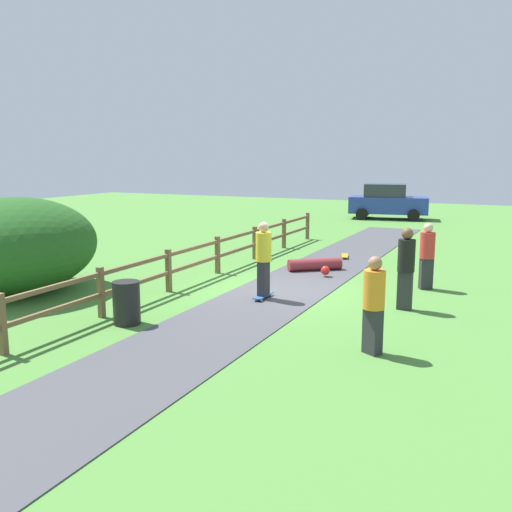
{
  "coord_description": "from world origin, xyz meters",
  "views": [
    {
      "loc": [
        5.43,
        -13.12,
        3.44
      ],
      "look_at": [
        -0.41,
        -0.7,
        1.0
      ],
      "focal_mm": 39.78,
      "sensor_mm": 36.0,
      "label": 1
    }
  ],
  "objects_px": {
    "skateboard_loose": "(345,256)",
    "bystander_red": "(427,253)",
    "skater_riding": "(264,256)",
    "bystander_black": "(406,264)",
    "skater_fallen": "(316,265)",
    "parked_car_blue": "(388,201)",
    "bystander_orange": "(374,301)",
    "trash_bin": "(127,303)",
    "bush_large": "(14,245)"
  },
  "relations": [
    {
      "from": "skater_fallen",
      "to": "bystander_red",
      "type": "height_order",
      "value": "bystander_red"
    },
    {
      "from": "bystander_orange",
      "to": "parked_car_blue",
      "type": "height_order",
      "value": "parked_car_blue"
    },
    {
      "from": "skater_fallen",
      "to": "parked_car_blue",
      "type": "xyz_separation_m",
      "value": [
        -1.2,
        15.31,
        0.76
      ]
    },
    {
      "from": "bystander_black",
      "to": "parked_car_blue",
      "type": "xyz_separation_m",
      "value": [
        -4.44,
        18.51,
        -0.08
      ]
    },
    {
      "from": "bystander_orange",
      "to": "parked_car_blue",
      "type": "xyz_separation_m",
      "value": [
        -4.49,
        21.71,
        -0.0
      ]
    },
    {
      "from": "skater_fallen",
      "to": "bush_large",
      "type": "bearing_deg",
      "value": -136.14
    },
    {
      "from": "bush_large",
      "to": "skater_riding",
      "type": "xyz_separation_m",
      "value": [
        5.96,
        2.03,
        -0.15
      ]
    },
    {
      "from": "skater_riding",
      "to": "bystander_red",
      "type": "relative_size",
      "value": 1.07
    },
    {
      "from": "trash_bin",
      "to": "bystander_black",
      "type": "distance_m",
      "value": 6.16
    },
    {
      "from": "bush_large",
      "to": "parked_car_blue",
      "type": "relative_size",
      "value": 1.0
    },
    {
      "from": "bystander_black",
      "to": "bystander_orange",
      "type": "xyz_separation_m",
      "value": [
        0.05,
        -3.19,
        -0.08
      ]
    },
    {
      "from": "bystander_orange",
      "to": "parked_car_blue",
      "type": "bearing_deg",
      "value": 101.68
    },
    {
      "from": "bystander_black",
      "to": "skateboard_loose",
      "type": "bearing_deg",
      "value": 118.19
    },
    {
      "from": "skater_riding",
      "to": "bystander_orange",
      "type": "xyz_separation_m",
      "value": [
        3.31,
        -2.67,
        -0.11
      ]
    },
    {
      "from": "skateboard_loose",
      "to": "bystander_red",
      "type": "xyz_separation_m",
      "value": [
        3.19,
        -3.47,
        0.87
      ]
    },
    {
      "from": "skater_riding",
      "to": "parked_car_blue",
      "type": "relative_size",
      "value": 0.42
    },
    {
      "from": "skater_riding",
      "to": "bystander_orange",
      "type": "height_order",
      "value": "skater_riding"
    },
    {
      "from": "trash_bin",
      "to": "parked_car_blue",
      "type": "relative_size",
      "value": 0.2
    },
    {
      "from": "bush_large",
      "to": "trash_bin",
      "type": "bearing_deg",
      "value": -13.63
    },
    {
      "from": "trash_bin",
      "to": "parked_car_blue",
      "type": "xyz_separation_m",
      "value": [
        0.54,
        22.09,
        0.51
      ]
    },
    {
      "from": "skater_riding",
      "to": "bystander_red",
      "type": "height_order",
      "value": "skater_riding"
    },
    {
      "from": "trash_bin",
      "to": "skateboard_loose",
      "type": "height_order",
      "value": "trash_bin"
    },
    {
      "from": "bystander_black",
      "to": "parked_car_blue",
      "type": "height_order",
      "value": "parked_car_blue"
    },
    {
      "from": "skater_fallen",
      "to": "parked_car_blue",
      "type": "bearing_deg",
      "value": 94.49
    },
    {
      "from": "bystander_black",
      "to": "bystander_orange",
      "type": "distance_m",
      "value": 3.19
    },
    {
      "from": "skater_riding",
      "to": "skater_fallen",
      "type": "relative_size",
      "value": 1.23
    },
    {
      "from": "bush_large",
      "to": "bystander_black",
      "type": "bearing_deg",
      "value": 15.44
    },
    {
      "from": "skateboard_loose",
      "to": "parked_car_blue",
      "type": "relative_size",
      "value": 0.19
    },
    {
      "from": "bystander_black",
      "to": "bystander_red",
      "type": "distance_m",
      "value": 2.27
    },
    {
      "from": "bush_large",
      "to": "bystander_orange",
      "type": "height_order",
      "value": "bush_large"
    },
    {
      "from": "skateboard_loose",
      "to": "bystander_orange",
      "type": "distance_m",
      "value": 9.49
    },
    {
      "from": "trash_bin",
      "to": "skater_fallen",
      "type": "bearing_deg",
      "value": 75.63
    },
    {
      "from": "skater_riding",
      "to": "bystander_red",
      "type": "distance_m",
      "value": 4.38
    },
    {
      "from": "bush_large",
      "to": "bystander_orange",
      "type": "xyz_separation_m",
      "value": [
        9.27,
        -0.64,
        -0.25
      ]
    },
    {
      "from": "skater_riding",
      "to": "skateboard_loose",
      "type": "height_order",
      "value": "skater_riding"
    },
    {
      "from": "skater_riding",
      "to": "skateboard_loose",
      "type": "xyz_separation_m",
      "value": [
        0.19,
        6.25,
        -0.98
      ]
    },
    {
      "from": "skater_fallen",
      "to": "skateboard_loose",
      "type": "bearing_deg",
      "value": 86.27
    },
    {
      "from": "trash_bin",
      "to": "bystander_black",
      "type": "bearing_deg",
      "value": 35.72
    },
    {
      "from": "trash_bin",
      "to": "bystander_black",
      "type": "relative_size",
      "value": 0.48
    },
    {
      "from": "skater_riding",
      "to": "skateboard_loose",
      "type": "distance_m",
      "value": 6.33
    },
    {
      "from": "trash_bin",
      "to": "bystander_orange",
      "type": "xyz_separation_m",
      "value": [
        5.02,
        0.39,
        0.51
      ]
    },
    {
      "from": "skater_riding",
      "to": "bystander_black",
      "type": "bearing_deg",
      "value": 9.01
    },
    {
      "from": "trash_bin",
      "to": "bystander_red",
      "type": "bearing_deg",
      "value": 48.91
    },
    {
      "from": "skateboard_loose",
      "to": "bystander_black",
      "type": "distance_m",
      "value": 6.57
    },
    {
      "from": "skateboard_loose",
      "to": "parked_car_blue",
      "type": "distance_m",
      "value": 12.88
    },
    {
      "from": "bystander_orange",
      "to": "bystander_red",
      "type": "height_order",
      "value": "bystander_orange"
    },
    {
      "from": "bush_large",
      "to": "skater_riding",
      "type": "bearing_deg",
      "value": 18.82
    },
    {
      "from": "skater_fallen",
      "to": "bystander_black",
      "type": "xyz_separation_m",
      "value": [
        3.24,
        -3.21,
        0.84
      ]
    },
    {
      "from": "skateboard_loose",
      "to": "skater_fallen",
      "type": "bearing_deg",
      "value": -93.73
    },
    {
      "from": "skater_fallen",
      "to": "bystander_red",
      "type": "distance_m",
      "value": 3.57
    }
  ]
}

